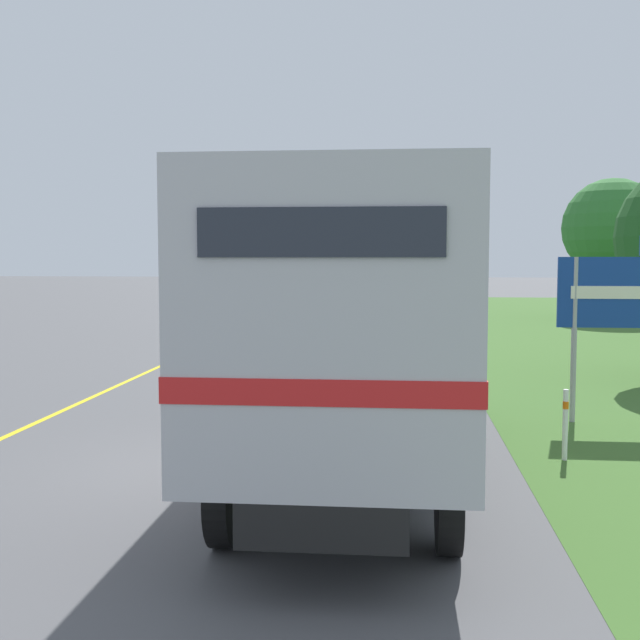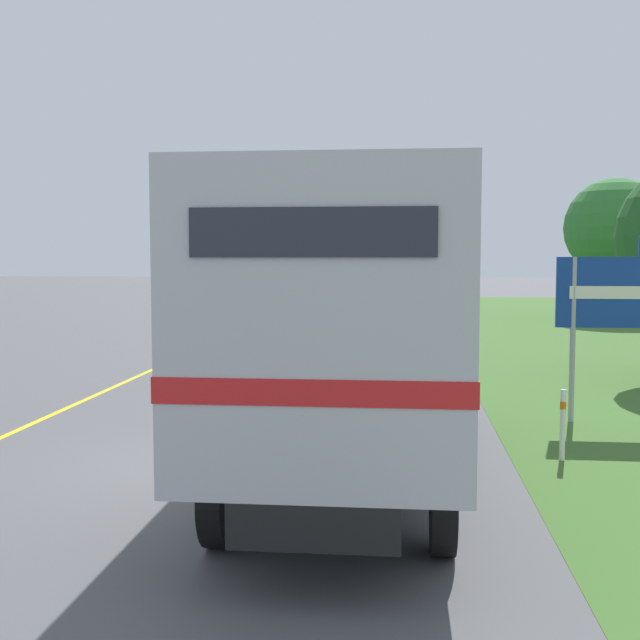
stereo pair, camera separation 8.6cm
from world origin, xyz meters
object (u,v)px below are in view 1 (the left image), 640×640
object	(u,v)px
horse_trailer_truck	(352,318)
delineator_post	(565,423)
highway_sign	(619,301)
roadside_tree_far	(612,228)
lead_car_white	(284,305)

from	to	relation	value
horse_trailer_truck	delineator_post	size ratio (longest dim) A/B	8.99
highway_sign	roadside_tree_far	distance (m)	23.43
horse_trailer_truck	lead_car_white	world-z (taller)	horse_trailer_truck
horse_trailer_truck	highway_sign	bearing A→B (deg)	40.97
delineator_post	lead_car_white	bearing A→B (deg)	110.02
horse_trailer_truck	lead_car_white	distance (m)	18.41
horse_trailer_truck	highway_sign	xyz separation A→B (m)	(4.10, 3.56, 0.05)
roadside_tree_far	lead_car_white	bearing A→B (deg)	-148.31
horse_trailer_truck	highway_sign	distance (m)	5.43
highway_sign	roadside_tree_far	size ratio (longest dim) A/B	0.50
lead_car_white	highway_sign	size ratio (longest dim) A/B	1.51
horse_trailer_truck	roadside_tree_far	xyz separation A→B (m)	(9.75, 26.21, 2.02)
horse_trailer_truck	roadside_tree_far	size ratio (longest dim) A/B	1.40
highway_sign	lead_car_white	bearing A→B (deg)	117.48
horse_trailer_truck	roadside_tree_far	distance (m)	28.03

